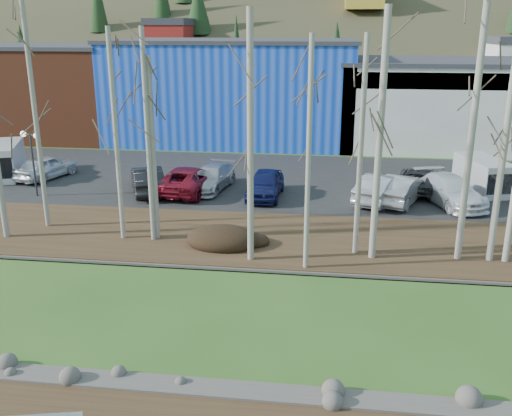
# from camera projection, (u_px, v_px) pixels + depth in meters

# --- Properties ---
(dirt_strip) EXTENTS (80.00, 1.80, 0.03)m
(dirt_strip) POSITION_uv_depth(u_px,v_px,m) (229.00, 416.00, 14.37)
(dirt_strip) COLOR #382616
(dirt_strip) RESTS_ON ground
(near_bank_rocks) EXTENTS (80.00, 0.80, 0.50)m
(near_bank_rocks) POSITION_uv_depth(u_px,v_px,m) (236.00, 392.00, 15.32)
(near_bank_rocks) COLOR #47423D
(near_bank_rocks) RESTS_ON ground
(river) EXTENTS (80.00, 8.00, 0.90)m
(river) POSITION_uv_depth(u_px,v_px,m) (256.00, 318.00, 19.19)
(river) COLOR black
(river) RESTS_ON ground
(far_bank_rocks) EXTENTS (80.00, 0.80, 0.46)m
(far_bank_rocks) POSITION_uv_depth(u_px,v_px,m) (269.00, 269.00, 23.06)
(far_bank_rocks) COLOR #47423D
(far_bank_rocks) RESTS_ON ground
(far_bank) EXTENTS (80.00, 7.00, 0.15)m
(far_bank) POSITION_uv_depth(u_px,v_px,m) (277.00, 239.00, 26.05)
(far_bank) COLOR #382616
(far_bank) RESTS_ON ground
(parking_lot) EXTENTS (80.00, 14.00, 0.14)m
(parking_lot) POSITION_uv_depth(u_px,v_px,m) (293.00, 180.00, 35.97)
(parking_lot) COLOR black
(parking_lot) RESTS_ON ground
(building_brick) EXTENTS (16.32, 12.24, 7.80)m
(building_brick) POSITION_uv_depth(u_px,v_px,m) (37.00, 90.00, 50.99)
(building_brick) COLOR brown
(building_brick) RESTS_ON ground
(building_blue) EXTENTS (20.40, 12.24, 8.30)m
(building_blue) POSITION_uv_depth(u_px,v_px,m) (235.00, 90.00, 48.68)
(building_blue) COLOR #0D3BB8
(building_blue) RESTS_ON ground
(building_white) EXTENTS (18.36, 12.24, 6.80)m
(building_white) POSITION_uv_depth(u_px,v_px,m) (452.00, 102.00, 46.66)
(building_white) COLOR beige
(building_white) RESTS_ON ground
(dirt_mound) EXTENTS (3.22, 2.27, 0.63)m
(dirt_mound) POSITION_uv_depth(u_px,v_px,m) (223.00, 238.00, 25.10)
(dirt_mound) COLOR black
(dirt_mound) RESTS_ON far_bank
(birch_1) EXTENTS (0.22, 0.22, 11.16)m
(birch_1) POSITION_uv_depth(u_px,v_px,m) (35.00, 110.00, 25.92)
(birch_1) COLOR #A39F93
(birch_1) RESTS_ON far_bank
(birch_2) EXTENTS (0.31, 0.31, 8.04)m
(birch_2) POSITION_uv_depth(u_px,v_px,m) (152.00, 151.00, 24.85)
(birch_2) COLOR #A39F93
(birch_2) RESTS_ON far_bank
(birch_3) EXTENTS (0.21, 0.21, 9.24)m
(birch_3) POSITION_uv_depth(u_px,v_px,m) (148.00, 138.00, 24.46)
(birch_3) COLOR #A39F93
(birch_3) RESTS_ON far_bank
(birch_4) EXTENTS (0.26, 0.26, 9.91)m
(birch_4) POSITION_uv_depth(u_px,v_px,m) (250.00, 141.00, 22.15)
(birch_4) COLOR #A39F93
(birch_4) RESTS_ON far_bank
(birch_5) EXTENTS (0.21, 0.21, 9.01)m
(birch_5) POSITION_uv_depth(u_px,v_px,m) (361.00, 149.00, 22.98)
(birch_5) COLOR #A39F93
(birch_5) RESTS_ON far_bank
(birch_6) EXTENTS (0.19, 0.19, 9.00)m
(birch_6) POSITION_uv_depth(u_px,v_px,m) (309.00, 157.00, 21.49)
(birch_6) COLOR #A39F93
(birch_6) RESTS_ON far_bank
(birch_7) EXTENTS (0.27, 0.27, 11.37)m
(birch_7) POSITION_uv_depth(u_px,v_px,m) (473.00, 122.00, 22.01)
(birch_7) COLOR #A39F93
(birch_7) RESTS_ON far_bank
(birch_8) EXTENTS (0.28, 0.28, 10.00)m
(birch_8) POSITION_uv_depth(u_px,v_px,m) (380.00, 139.00, 22.33)
(birch_8) COLOR #A39F93
(birch_8) RESTS_ON far_bank
(birch_10) EXTENTS (0.21, 0.21, 9.24)m
(birch_10) POSITION_uv_depth(u_px,v_px,m) (116.00, 138.00, 24.64)
(birch_10) COLOR #A39F93
(birch_10) RESTS_ON far_bank
(birch_11) EXTENTS (0.27, 0.27, 11.37)m
(birch_11) POSITION_uv_depth(u_px,v_px,m) (507.00, 123.00, 21.85)
(birch_11) COLOR #A39F93
(birch_11) RESTS_ON far_bank
(street_lamp) EXTENTS (1.33, 0.74, 3.67)m
(street_lamp) POSITION_uv_depth(u_px,v_px,m) (31.00, 146.00, 31.61)
(street_lamp) COLOR #262628
(street_lamp) RESTS_ON parking_lot
(car_0) EXTENTS (2.90, 4.69, 1.49)m
(car_0) POSITION_uv_depth(u_px,v_px,m) (46.00, 167.00, 35.95)
(car_0) COLOR silver
(car_0) RESTS_ON parking_lot
(car_1) EXTENTS (3.35, 4.96, 1.55)m
(car_1) POSITION_uv_depth(u_px,v_px,m) (147.00, 179.00, 32.91)
(car_1) COLOR black
(car_1) RESTS_ON parking_lot
(car_2) EXTENTS (3.17, 5.64, 1.49)m
(car_2) POSITION_uv_depth(u_px,v_px,m) (187.00, 179.00, 33.02)
(car_2) COLOR maroon
(car_2) RESTS_ON parking_lot
(car_3) EXTENTS (2.64, 5.00, 1.38)m
(car_3) POSITION_uv_depth(u_px,v_px,m) (211.00, 178.00, 33.54)
(car_3) COLOR #ACADB4
(car_3) RESTS_ON parking_lot
(car_4) EXTENTS (1.96, 4.53, 1.52)m
(car_4) POSITION_uv_depth(u_px,v_px,m) (265.00, 184.00, 32.02)
(car_4) COLOR #151A50
(car_4) RESTS_ON parking_lot
(car_5) EXTENTS (3.29, 4.94, 1.54)m
(car_5) POSITION_uv_depth(u_px,v_px,m) (380.00, 188.00, 31.15)
(car_5) COLOR #ABAAAD
(car_5) RESTS_ON parking_lot
(car_6) EXTENTS (3.29, 5.38, 1.39)m
(car_6) POSITION_uv_depth(u_px,v_px,m) (418.00, 180.00, 33.14)
(car_6) COLOR #2A2A2C
(car_6) RESTS_ON parking_lot
(car_7) EXTENTS (3.80, 5.68, 1.53)m
(car_7) POSITION_uv_depth(u_px,v_px,m) (450.00, 190.00, 30.78)
(car_7) COLOR white
(car_7) RESTS_ON parking_lot
(car_8) EXTENTS (3.29, 4.94, 1.54)m
(car_8) POSITION_uv_depth(u_px,v_px,m) (401.00, 189.00, 31.00)
(car_8) COLOR #ABAAAD
(car_8) RESTS_ON parking_lot
(car_9) EXTENTS (3.17, 5.64, 1.49)m
(car_9) POSITION_uv_depth(u_px,v_px,m) (190.00, 180.00, 33.00)
(car_9) COLOR maroon
(car_9) RESTS_ON parking_lot
(van_white) EXTENTS (2.76, 4.59, 1.88)m
(van_white) POSITION_uv_depth(u_px,v_px,m) (485.00, 175.00, 33.11)
(van_white) COLOR silver
(van_white) RESTS_ON parking_lot
(van_grey) EXTENTS (3.57, 5.20, 2.10)m
(van_grey) POSITION_uv_depth(u_px,v_px,m) (2.00, 161.00, 36.21)
(van_grey) COLOR silver
(van_grey) RESTS_ON parking_lot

